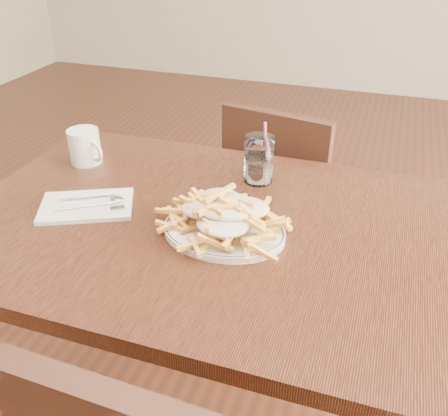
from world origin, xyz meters
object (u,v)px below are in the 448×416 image
(loaded_fries, at_px, (224,211))
(coffee_mug, at_px, (85,147))
(fries_plate, at_px, (224,231))
(water_glass, at_px, (259,162))
(chair_far, at_px, (282,198))
(table, at_px, (210,248))

(loaded_fries, height_order, coffee_mug, coffee_mug)
(loaded_fries, xyz_separation_m, coffee_mug, (-0.49, 0.23, -0.01))
(loaded_fries, bearing_deg, coffee_mug, 155.38)
(fries_plate, distance_m, water_glass, 0.28)
(water_glass, distance_m, coffee_mug, 0.50)
(fries_plate, height_order, coffee_mug, coffee_mug)
(chair_far, bearing_deg, table, -93.81)
(table, relative_size, loaded_fries, 4.18)
(fries_plate, xyz_separation_m, coffee_mug, (-0.49, 0.23, 0.04))
(water_glass, bearing_deg, coffee_mug, -174.36)
(loaded_fries, bearing_deg, water_glass, 89.15)
(water_glass, bearing_deg, table, -103.26)
(loaded_fries, xyz_separation_m, water_glass, (0.00, 0.27, -0.01))
(table, height_order, chair_far, chair_far)
(chair_far, xyz_separation_m, fries_plate, (0.01, -0.69, 0.29))
(table, xyz_separation_m, fries_plate, (0.05, -0.04, 0.09))
(chair_far, bearing_deg, water_glass, -88.36)
(chair_far, xyz_separation_m, coffee_mug, (-0.49, -0.46, 0.33))
(chair_far, height_order, coffee_mug, coffee_mug)
(water_glass, bearing_deg, chair_far, 91.64)
(fries_plate, height_order, loaded_fries, loaded_fries)
(chair_far, bearing_deg, loaded_fries, -89.36)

